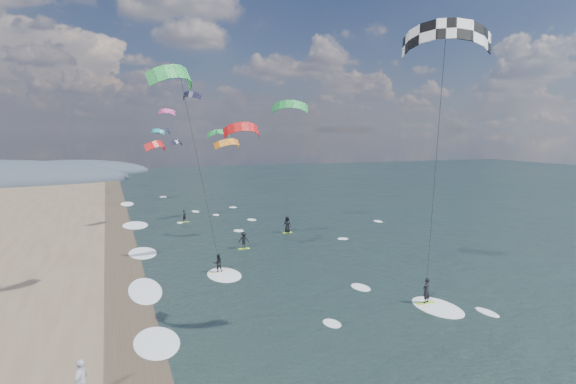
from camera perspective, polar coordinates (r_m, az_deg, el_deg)
name	(u,v)px	position (r m, az deg, el deg)	size (l,w,h in m)	color
ground	(391,358)	(26.01, 12.11, -18.69)	(260.00, 260.00, 0.00)	black
wet_sand_strip	(130,318)	(31.65, -18.19, -14.04)	(3.00, 240.00, 0.00)	#382D23
kitesurfer_near_a	(443,99)	(26.01, 17.93, 10.49)	(7.78, 9.29, 17.00)	#A1E127
kitesurfer_near_b	(196,151)	(33.40, -10.80, 4.76)	(6.83, 8.77, 15.87)	#A1E127
far_kitesurfers	(253,230)	(51.31, -4.17, -4.46)	(10.89, 16.41, 1.84)	#A1E127
bg_kite_field	(195,126)	(75.01, -10.91, 7.66)	(14.76, 75.47, 8.53)	green
shoreline_surf	(145,292)	(36.17, -16.61, -11.25)	(2.40, 79.40, 0.11)	white
beach_walker	(81,382)	(23.12, -23.33, -19.97)	(1.13, 0.47, 1.93)	silver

